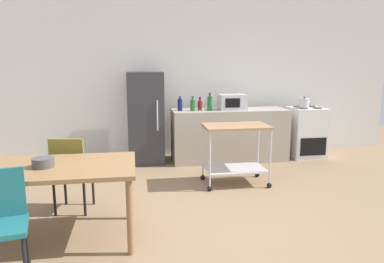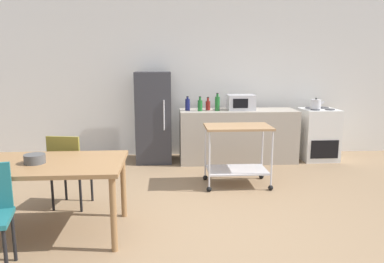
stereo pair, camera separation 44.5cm
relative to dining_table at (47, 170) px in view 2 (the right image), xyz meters
The scene contains 15 objects.
ground_plane 1.65m from the dining_table, ahead, with size 12.00×12.00×0.00m, color #8C7051.
back_wall 3.66m from the dining_table, 65.13° to the left, with size 8.40×0.12×2.90m, color silver.
kitchen_counter 3.58m from the dining_table, 47.73° to the left, with size 2.00×0.64×0.90m, color #A89E8E.
dining_table is the anchor object (origin of this frame).
chair_olive 0.70m from the dining_table, 87.52° to the left, with size 0.46×0.46×0.89m.
stove_oven 4.69m from the dining_table, 34.66° to the left, with size 0.60×0.61×0.92m.
refrigerator 2.91m from the dining_table, 70.82° to the left, with size 0.60×0.63×1.55m.
kitchen_cart 2.55m from the dining_table, 32.31° to the left, with size 0.91×0.57×0.85m.
bottle_wine 3.08m from the dining_table, 59.90° to the left, with size 0.08×0.08×0.24m.
bottle_sesame_oil 3.11m from the dining_table, 55.82° to the left, with size 0.08×0.08×0.25m.
bottle_soda 3.30m from the dining_table, 54.90° to the left, with size 0.08×0.08×0.22m.
bottle_olive_oil 3.29m from the dining_table, 51.62° to the left, with size 0.08×0.08×0.30m.
microwave 3.64m from the dining_table, 47.34° to the left, with size 0.46×0.35×0.26m.
fruit_bowl 0.16m from the dining_table, 162.71° to the right, with size 0.20×0.20×0.09m, color #4C4C4C.
kettle 4.54m from the dining_table, 34.49° to the left, with size 0.24×0.17×0.19m.
Camera 2 is at (-0.32, -3.60, 1.71)m, focal length 34.43 mm.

